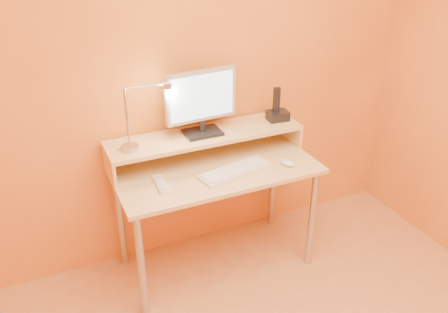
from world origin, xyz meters
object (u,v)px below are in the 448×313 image
remote_control (161,184)px  lamp_base (130,148)px  keyboard (235,171)px  phone_dock (278,116)px  mouse (287,163)px  monitor_panel (201,96)px

remote_control → lamp_base: bearing=122.0°
keyboard → remote_control: keyboard is taller
lamp_base → phone_dock: bearing=1.8°
keyboard → mouse: size_ratio=4.58×
lamp_base → remote_control: bearing=-59.7°
keyboard → mouse: (0.33, -0.04, 0.01)m
phone_dock → mouse: 0.36m
keyboard → mouse: bearing=-19.1°
keyboard → phone_dock: bearing=19.8°
monitor_panel → lamp_base: (-0.45, -0.04, -0.23)m
phone_dock → remote_control: bearing=-159.9°
lamp_base → mouse: size_ratio=1.04×
monitor_panel → remote_control: bearing=-151.0°
mouse → phone_dock: bearing=51.8°
remote_control → mouse: bearing=-4.7°
phone_dock → mouse: bearing=-102.2°
monitor_panel → lamp_base: size_ratio=4.42×
lamp_base → monitor_panel: bearing=5.1°
phone_dock → monitor_panel: bearing=-175.1°
mouse → remote_control: size_ratio=0.49×
monitor_panel → mouse: size_ratio=4.61×
lamp_base → keyboard: lamp_base is taller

